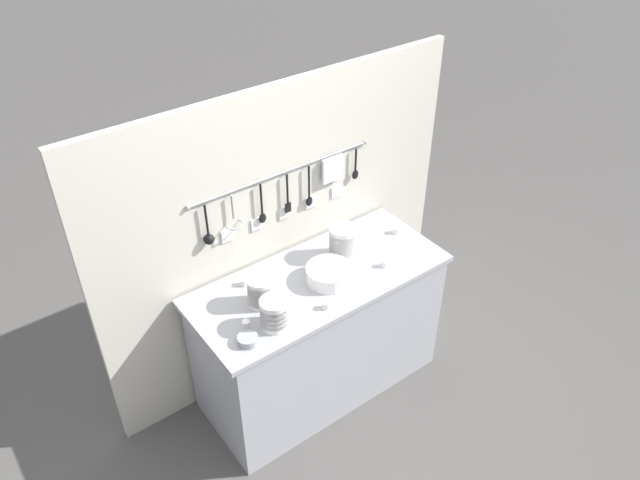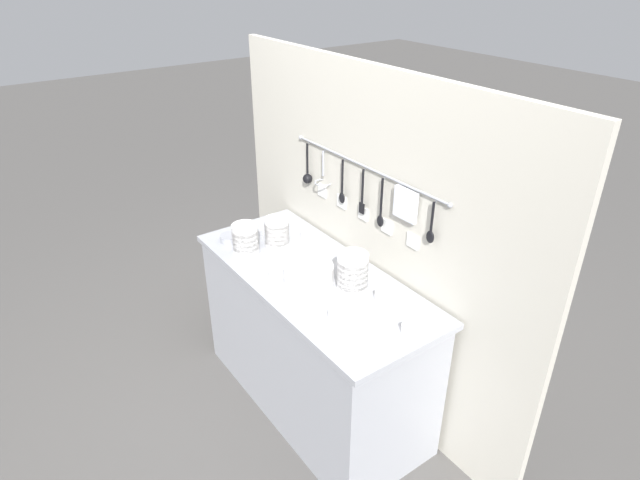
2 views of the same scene
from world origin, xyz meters
The scene contains 15 objects.
ground_plane centered at (0.00, 0.00, 0.00)m, with size 20.00×20.00×0.00m, color #514F4C.
counter centered at (0.00, 0.00, 0.43)m, with size 1.44×0.62×0.85m.
back_wall centered at (0.00, 0.34, 0.93)m, with size 2.24×0.11×1.85m.
bowl_stack_short_front centered at (-0.36, 0.01, 0.94)m, with size 0.13×0.13×0.17m.
bowl_stack_back_corner centered at (0.22, 0.08, 0.95)m, with size 0.15×0.15×0.20m.
bowl_stack_wide_centre centered at (-0.39, -0.17, 0.94)m, with size 0.14×0.14×0.17m.
plate_stack centered at (0.03, -0.05, 0.90)m, with size 0.25×0.25×0.08m.
steel_mixing_bowl centered at (-0.56, -0.18, 0.87)m, with size 0.10×0.10×0.04m.
cup_edge_far centered at (0.36, 0.13, 0.87)m, with size 0.04×0.04×0.04m.
cup_back_right centered at (-0.36, 0.19, 0.87)m, with size 0.04×0.04×0.04m.
cup_front_left centered at (-0.24, 0.17, 0.87)m, with size 0.04×0.04×0.04m.
cup_centre centered at (-0.51, -0.09, 0.87)m, with size 0.04×0.04×0.04m.
cup_edge_near centered at (0.35, -0.14, 0.87)m, with size 0.04×0.04×0.04m.
cup_by_caddy centered at (-0.11, -0.22, 0.87)m, with size 0.04×0.04×0.04m.
cup_beside_plates centered at (0.61, 0.06, 0.87)m, with size 0.04×0.04×0.04m.
Camera 2 is at (1.88, -1.30, 2.31)m, focal length 30.00 mm.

